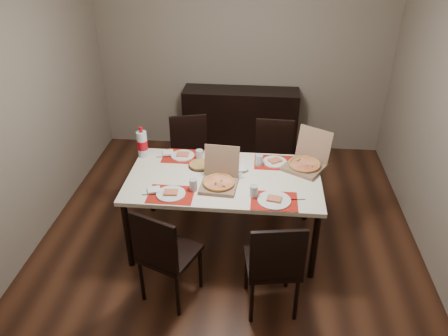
{
  "coord_description": "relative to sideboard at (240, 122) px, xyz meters",
  "views": [
    {
      "loc": [
        0.28,
        -3.57,
        2.9
      ],
      "look_at": [
        -0.04,
        -0.12,
        0.85
      ],
      "focal_mm": 35.0,
      "sensor_mm": 36.0,
      "label": 1
    }
  ],
  "objects": [
    {
      "name": "pizza_box_right",
      "position": [
        0.73,
        -1.64,
        0.36
      ],
      "size": [
        0.5,
        0.51,
        0.35
      ],
      "color": "#7D5F48",
      "rests_on": "dining_table"
    },
    {
      "name": "chair_near_right",
      "position": [
        0.43,
        -2.77,
        0.06
      ],
      "size": [
        0.48,
        0.48,
        0.93
      ],
      "color": "black",
      "rests_on": "ground"
    },
    {
      "name": "chair_far_left",
      "position": [
        -0.51,
        -1.05,
        0.06
      ],
      "size": [
        0.52,
        0.52,
        0.93
      ],
      "color": "black",
      "rests_on": "ground"
    },
    {
      "name": "dining_table",
      "position": [
        -0.04,
        -1.9,
        0.23
      ],
      "size": [
        1.8,
        1.0,
        0.75
      ],
      "color": "#F4E7CD",
      "rests_on": "ground"
    },
    {
      "name": "ground",
      "position": [
        0.0,
        -1.78,
        -0.46
      ],
      "size": [
        3.8,
        4.0,
        0.02
      ],
      "primitive_type": "cube",
      "color": "#422214",
      "rests_on": "ground"
    },
    {
      "name": "chair_near_left",
      "position": [
        -0.45,
        -2.72,
        0.06
      ],
      "size": [
        0.55,
        0.55,
        0.93
      ],
      "color": "black",
      "rests_on": "ground"
    },
    {
      "name": "soda_bottle",
      "position": [
        -0.89,
        -1.57,
        0.44
      ],
      "size": [
        0.11,
        0.11,
        0.32
      ],
      "color": "silver",
      "rests_on": "dining_table"
    },
    {
      "name": "sideboard",
      "position": [
        0.0,
        0.0,
        0.0
      ],
      "size": [
        1.5,
        0.4,
        0.9
      ],
      "primitive_type": "cube",
      "color": "black",
      "rests_on": "ground"
    },
    {
      "name": "setting_near_right",
      "position": [
        0.38,
        -2.24,
        0.32
      ],
      "size": [
        0.48,
        0.3,
        0.11
      ],
      "color": "#B1140B",
      "rests_on": "dining_table"
    },
    {
      "name": "room_walls",
      "position": [
        0.0,
        -1.35,
        1.28
      ],
      "size": [
        3.84,
        4.02,
        2.62
      ],
      "color": "gray",
      "rests_on": "ground"
    },
    {
      "name": "setting_near_left",
      "position": [
        -0.45,
        -2.21,
        0.32
      ],
      "size": [
        0.47,
        0.3,
        0.11
      ],
      "color": "#B1140B",
      "rests_on": "dining_table"
    },
    {
      "name": "dip_bowl",
      "position": [
        0.11,
        -1.76,
        0.32
      ],
      "size": [
        0.17,
        0.17,
        0.03
      ],
      "primitive_type": "imported",
      "rotation": [
        0.0,
        0.0,
        0.43
      ],
      "color": "white",
      "rests_on": "dining_table"
    },
    {
      "name": "chair_far_right",
      "position": [
        0.43,
        -1.07,
        0.06
      ],
      "size": [
        0.44,
        0.44,
        0.93
      ],
      "color": "black",
      "rests_on": "ground"
    },
    {
      "name": "faina_plate",
      "position": [
        -0.3,
        -1.73,
        0.31
      ],
      "size": [
        0.22,
        0.22,
        0.03
      ],
      "color": "black",
      "rests_on": "dining_table"
    },
    {
      "name": "pizza_box_center",
      "position": [
        -0.07,
        -2.04,
        0.35
      ],
      "size": [
        0.35,
        0.38,
        0.32
      ],
      "color": "#7D5F48",
      "rests_on": "dining_table"
    },
    {
      "name": "setting_far_right",
      "position": [
        0.39,
        -1.6,
        0.32
      ],
      "size": [
        0.46,
        0.3,
        0.11
      ],
      "color": "#B1140B",
      "rests_on": "dining_table"
    },
    {
      "name": "setting_far_left",
      "position": [
        -0.47,
        -1.55,
        0.32
      ],
      "size": [
        0.48,
        0.3,
        0.11
      ],
      "color": "#B1140B",
      "rests_on": "dining_table"
    },
    {
      "name": "napkin_loose",
      "position": [
        0.07,
        -1.88,
        0.31
      ],
      "size": [
        0.15,
        0.14,
        0.02
      ],
      "primitive_type": "cube",
      "rotation": [
        0.0,
        0.0,
        0.34
      ],
      "color": "white",
      "rests_on": "dining_table"
    }
  ]
}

